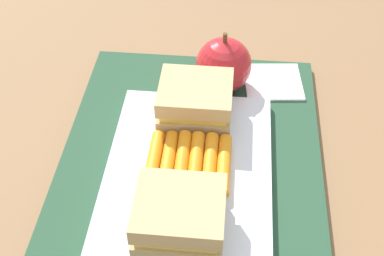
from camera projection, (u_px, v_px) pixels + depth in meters
The scene contains 8 objects.
ground_plane at pixel (191, 163), 0.57m from camera, with size 2.40×2.40×0.00m, color olive.
lunchbag_mat at pixel (191, 160), 0.57m from camera, with size 0.36×0.28×0.01m, color #284C33.
food_tray at pixel (189, 171), 0.54m from camera, with size 0.23×0.17×0.01m, color white.
sandwich_half_left at pixel (180, 216), 0.47m from camera, with size 0.07×0.08×0.04m.
sandwich_half_right at pixel (195, 101), 0.58m from camera, with size 0.07×0.08×0.04m.
carrot_sticks_bundle at pixel (189, 162), 0.53m from camera, with size 0.08×0.09×0.02m.
apple at pixel (224, 65), 0.63m from camera, with size 0.07×0.07×0.08m.
paper_napkin at pixel (273, 82), 0.65m from camera, with size 0.07×0.07×0.00m, color white.
Camera 1 is at (-0.38, -0.04, 0.43)m, focal length 49.00 mm.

